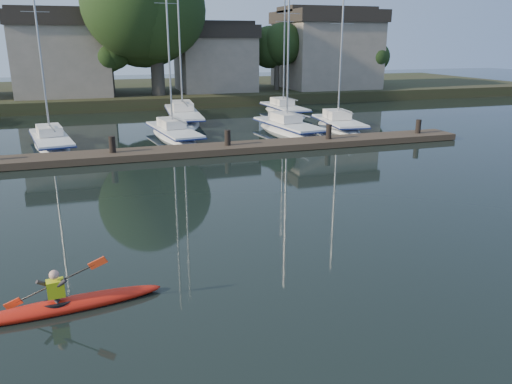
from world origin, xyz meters
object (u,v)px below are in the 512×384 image
object	(u,v)px
kayak	(63,303)
sailboat_6	(183,122)
sailboat_1	(52,148)
sailboat_4	(338,131)
sailboat_7	(284,115)
sailboat_2	(174,140)
dock	(172,152)
sailboat_3	(288,135)

from	to	relation	value
kayak	sailboat_6	distance (m)	28.24
kayak	sailboat_1	bearing A→B (deg)	87.61
kayak	sailboat_4	distance (m)	26.02
sailboat_6	sailboat_7	xyz separation A→B (m)	(8.66, 1.03, 0.01)
sailboat_2	sailboat_1	bearing A→B (deg)	175.42
kayak	sailboat_7	size ratio (longest dim) A/B	0.35
kayak	sailboat_7	xyz separation A→B (m)	(16.08, 28.28, -0.36)
kayak	dock	bearing A→B (deg)	65.67
sailboat_1	sailboat_4	size ratio (longest dim) A/B	1.05
sailboat_2	dock	bearing A→B (deg)	-107.49
sailboat_1	sailboat_4	distance (m)	18.36
sailboat_2	sailboat_3	bearing A→B (deg)	-11.00
sailboat_3	kayak	bearing A→B (deg)	-131.22
sailboat_1	sailboat_2	distance (m)	7.12
kayak	sailboat_1	world-z (taller)	sailboat_1
kayak	dock	xyz separation A→B (m)	(4.72, 14.93, 0.04)
sailboat_4	sailboat_7	distance (m)	8.48
dock	sailboat_1	bearing A→B (deg)	142.63
kayak	dock	distance (m)	15.65
dock	sailboat_2	distance (m)	5.26
kayak	sailboat_2	world-z (taller)	sailboat_2
kayak	sailboat_3	size ratio (longest dim) A/B	0.34
dock	sailboat_6	distance (m)	12.62
sailboat_1	sailboat_4	xyz separation A→B (m)	(18.36, 0.14, -0.02)
sailboat_7	kayak	bearing A→B (deg)	-121.44
sailboat_1	sailboat_6	world-z (taller)	sailboat_6
sailboat_6	sailboat_7	bearing A→B (deg)	10.76
sailboat_3	dock	bearing A→B (deg)	-157.98
kayak	sailboat_7	world-z (taller)	sailboat_7
sailboat_1	sailboat_6	distance (m)	11.70
sailboat_2	sailboat_7	world-z (taller)	sailboat_2
kayak	sailboat_6	xyz separation A→B (m)	(7.42, 27.25, -0.37)
sailboat_1	sailboat_3	world-z (taller)	sailboat_3
sailboat_3	sailboat_6	distance (m)	9.45
dock	sailboat_2	world-z (taller)	sailboat_2
sailboat_6	sailboat_7	size ratio (longest dim) A/B	1.35
sailboat_2	sailboat_6	bearing A→B (deg)	67.83
sailboat_2	sailboat_4	xyz separation A→B (m)	(11.25, -0.26, -0.02)
sailboat_1	sailboat_6	xyz separation A→B (m)	(8.93, 7.56, -0.03)
sailboat_7	dock	bearing A→B (deg)	-132.22
kayak	sailboat_4	world-z (taller)	sailboat_4
sailboat_1	sailboat_6	size ratio (longest dim) A/B	0.74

